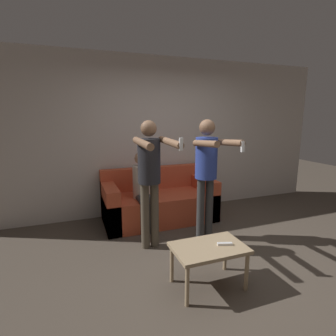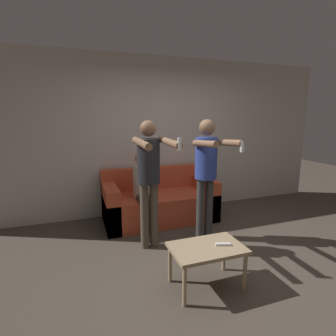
% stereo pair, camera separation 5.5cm
% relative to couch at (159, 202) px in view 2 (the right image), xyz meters
% --- Properties ---
extents(ground_plane, '(14.00, 14.00, 0.00)m').
position_rel_couch_xyz_m(ground_plane, '(0.24, -1.58, -0.30)').
color(ground_plane, '#4C4238').
extents(wall_back, '(6.40, 0.06, 2.70)m').
position_rel_couch_xyz_m(wall_back, '(0.24, 0.46, 1.05)').
color(wall_back, beige).
rests_on(wall_back, ground_plane).
extents(couch, '(1.80, 0.86, 0.84)m').
position_rel_couch_xyz_m(couch, '(0.00, 0.00, 0.00)').
color(couch, '#C64C2D').
rests_on(couch, ground_plane).
extents(person_standing_left, '(0.40, 0.78, 1.66)m').
position_rel_couch_xyz_m(person_standing_left, '(-0.40, -0.88, 0.74)').
color(person_standing_left, brown).
rests_on(person_standing_left, ground_plane).
extents(person_standing_right, '(0.42, 0.72, 1.66)m').
position_rel_couch_xyz_m(person_standing_right, '(0.40, -0.88, 0.74)').
color(person_standing_right, '#383838').
rests_on(person_standing_right, ground_plane).
extents(person_seated, '(0.27, 0.51, 1.17)m').
position_rel_couch_xyz_m(person_seated, '(-0.32, -0.20, 0.35)').
color(person_seated, '#383838').
rests_on(person_seated, ground_plane).
extents(coffee_table, '(0.72, 0.47, 0.44)m').
position_rel_couch_xyz_m(coffee_table, '(-0.08, -1.84, 0.09)').
color(coffee_table, tan).
rests_on(coffee_table, ground_plane).
extents(remote_on_table, '(0.15, 0.08, 0.02)m').
position_rel_couch_xyz_m(remote_on_table, '(0.08, -1.88, 0.15)').
color(remote_on_table, white).
rests_on(remote_on_table, coffee_table).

